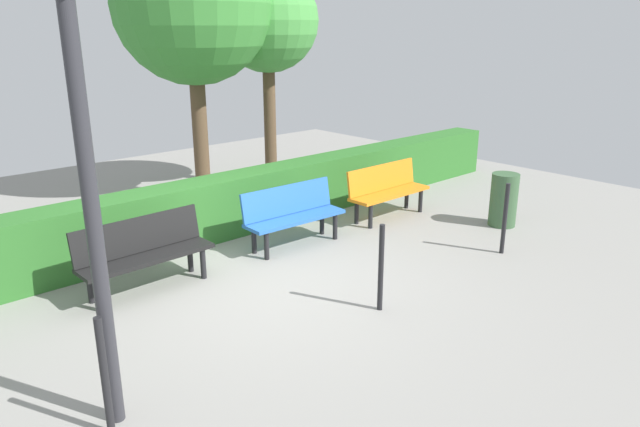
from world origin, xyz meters
name	(u,v)px	position (x,y,z in m)	size (l,w,h in m)	color
ground_plane	(268,283)	(0.00, 0.00, 0.00)	(16.00, 16.00, 0.00)	gray
bench_orange	(387,188)	(-3.06, -0.78, 0.48)	(1.55, 0.46, 0.86)	orange
bench_blue	(292,213)	(-1.08, -0.82, 0.48)	(1.55, 0.52, 0.86)	blue
bench_black	(144,251)	(1.17, -0.87, 0.48)	(1.62, 0.49, 0.86)	black
hedge_row	(245,201)	(-0.98, -1.84, 0.45)	(11.83, 0.56, 0.89)	#2D6B28
tree_near	(267,22)	(-2.86, -3.59, 3.08)	(1.87, 1.87, 4.05)	brown
tree_mid	(192,5)	(-1.43, -3.79, 3.35)	(2.69, 2.69, 4.72)	brown
railing_post_near	(505,219)	(-3.01, 1.40, 0.50)	(0.06, 0.06, 1.00)	black
railing_post_mid	(381,268)	(-0.48, 1.40, 0.50)	(0.06, 0.06, 1.00)	black
railing_post_far	(105,377)	(2.61, 1.40, 0.50)	(0.06, 0.06, 1.00)	black
lamp_post	(79,107)	(2.50, 1.26, 2.49)	(0.36, 0.36, 3.55)	#2D2D33
trash_bin	(504,200)	(-4.08, 0.76, 0.42)	(0.42, 0.42, 0.84)	#385938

